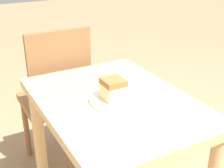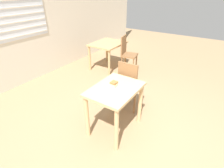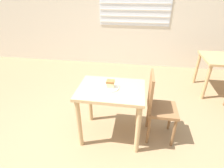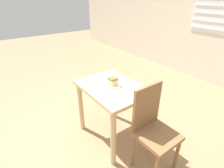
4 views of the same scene
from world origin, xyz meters
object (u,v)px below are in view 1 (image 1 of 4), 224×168
dining_table_near (115,129)px  plate (114,99)px  chair_near_window (57,97)px  cake_slice (113,89)px

dining_table_near → plate: bearing=129.7°
chair_near_window → cake_slice: chair_near_window is taller
chair_near_window → plate: (-0.60, -0.06, 0.24)m
dining_table_near → cake_slice: 0.20m
dining_table_near → cake_slice: cake_slice is taller
dining_table_near → plate: (-0.01, 0.01, 0.15)m
chair_near_window → plate: bearing=95.3°
cake_slice → dining_table_near: bearing=-56.3°
plate → dining_table_near: bearing=-50.3°
dining_table_near → chair_near_window: bearing=6.5°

